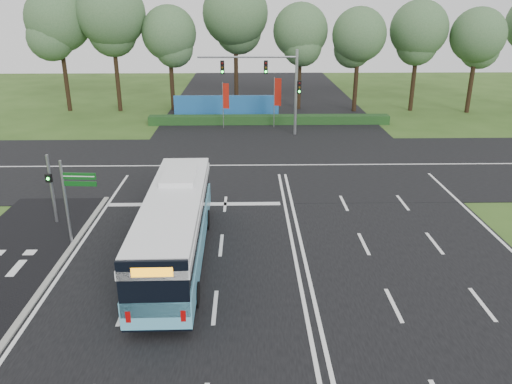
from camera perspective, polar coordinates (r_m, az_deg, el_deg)
ground at (r=23.22m, az=4.20°, el=-6.10°), size 120.00×120.00×0.00m
road_main at (r=23.21m, az=4.21°, el=-6.05°), size 20.00×120.00×0.04m
road_cross at (r=34.31m, az=2.44°, el=3.07°), size 120.00×14.00×0.05m
kerb_strip at (r=21.98m, az=-22.64°, el=-9.30°), size 0.25×18.00×0.12m
city_bus at (r=21.44m, az=-9.22°, el=-3.90°), size 2.54×11.26×3.22m
pedestrian_signal at (r=26.66m, az=-22.37°, el=0.56°), size 0.33×0.42×3.60m
street_sign at (r=23.75m, az=-20.29°, el=-0.07°), size 1.57×0.21×4.04m
banner_flag_left at (r=44.13m, az=-3.54°, el=10.62°), size 0.57×0.25×4.07m
banner_flag_mid at (r=44.40m, az=2.40°, el=11.01°), size 0.63×0.25×4.46m
traffic_light_gantry at (r=41.57m, az=2.12°, el=12.78°), size 8.41×0.28×7.00m
hedge at (r=46.26m, az=1.52°, el=8.25°), size 22.00×1.20×0.80m
blue_hoarding at (r=48.56m, az=-3.40°, el=9.67°), size 10.00×0.30×2.20m
eucalyptus_row at (r=51.81m, az=2.25°, el=18.66°), size 53.55×9.58×12.80m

